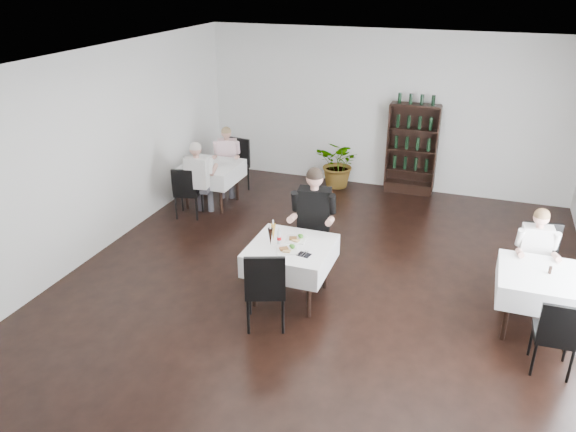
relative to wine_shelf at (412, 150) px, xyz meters
The scene contains 23 objects.
room_shell 4.40m from the wine_shelf, 97.92° to the right, with size 9.00×9.00×9.00m.
wine_shelf is the anchor object (origin of this frame).
main_table 4.41m from the wine_shelf, 101.78° to the right, with size 1.03×1.03×0.77m.
left_table 3.77m from the wine_shelf, 151.20° to the right, with size 0.98×0.98×0.77m.
right_table 4.54m from the wine_shelf, 62.38° to the right, with size 0.98×0.98×0.77m.
potted_tree 1.40m from the wine_shelf, behind, with size 0.87×0.75×0.96m, color #205A1E.
main_chair_far 3.79m from the wine_shelf, 103.74° to the right, with size 0.51×0.52×0.90m.
main_chair_near 5.17m from the wine_shelf, 100.63° to the right, with size 0.61×0.61×1.04m.
left_chair_far 3.35m from the wine_shelf, 161.93° to the right, with size 0.53×0.53×1.02m.
left_chair_near 4.26m from the wine_shelf, 143.98° to the right, with size 0.50×0.50×0.92m.
right_chair_far 3.89m from the wine_shelf, 56.61° to the right, with size 0.53×0.53×1.03m.
right_chair_near 5.32m from the wine_shelf, 65.17° to the right, with size 0.43×0.43×0.91m.
diner_main 3.77m from the wine_shelf, 102.29° to the right, with size 0.64×0.66×1.59m.
diner_left_far 3.49m from the wine_shelf, 159.48° to the right, with size 0.56×0.59×1.30m.
diner_left_near 4.03m from the wine_shelf, 143.42° to the right, with size 0.55×0.57×1.38m.
diner_right_far 3.99m from the wine_shelf, 59.23° to the right, with size 0.52×0.52×1.32m.
plate_far 4.26m from the wine_shelf, 101.94° to the right, with size 0.28×0.28×0.08m.
plate_near 4.57m from the wine_shelf, 101.23° to the right, with size 0.34×0.34×0.08m.
pilsner_dark 4.54m from the wine_shelf, 104.61° to the right, with size 0.07×0.07×0.29m.
pilsner_lager 4.43m from the wine_shelf, 105.14° to the right, with size 0.07×0.07×0.30m.
coke_bottle 4.45m from the wine_shelf, 103.69° to the right, with size 0.06×0.06×0.22m.
napkin_cutlery 4.56m from the wine_shelf, 98.30° to the right, with size 0.18×0.18×0.02m.
pepper_mill 4.54m from the wine_shelf, 61.49° to the right, with size 0.04×0.04×0.09m, color black.
Camera 1 is at (1.81, -6.02, 4.04)m, focal length 35.00 mm.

